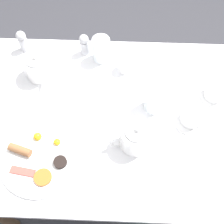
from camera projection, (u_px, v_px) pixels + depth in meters
ground_plane at (112, 169)px, 1.72m from camera, size 8.00×8.00×0.00m
table at (112, 123)px, 1.13m from camera, size 0.81×1.21×0.75m
breakfast_plate at (41, 157)px, 0.97m from camera, size 0.30×0.30×0.04m
teapot_near at (135, 137)px, 0.96m from camera, size 0.12×0.20×0.12m
teapot_far at (38, 67)px, 1.13m from camera, size 0.19×0.12×0.12m
teacup_with_saucer_left at (216, 92)px, 1.09m from camera, size 0.14×0.14×0.07m
teacup_with_saucer_right at (192, 117)px, 1.03m from camera, size 0.14×0.14×0.07m
water_glass_tall at (101, 49)px, 1.17m from camera, size 0.08×0.08×0.12m
water_glass_short at (155, 99)px, 1.04m from camera, size 0.08×0.08×0.12m
creamer_jug at (125, 64)px, 1.15m from camera, size 0.09×0.06×0.07m
pepper_grinder at (84, 44)px, 1.18m from camera, size 0.04×0.04×0.11m
salt_grinder at (23, 41)px, 1.20m from camera, size 0.04×0.04×0.11m
fork_by_plate at (216, 169)px, 0.95m from camera, size 0.14×0.11×0.00m
knife_by_plate at (220, 64)px, 1.20m from camera, size 0.18×0.09×0.00m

